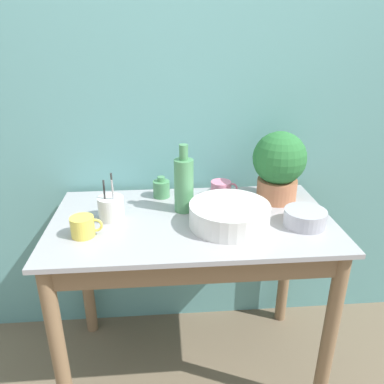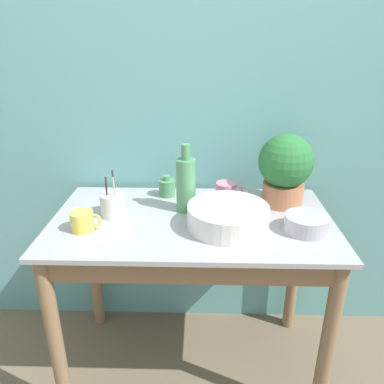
% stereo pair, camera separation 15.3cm
% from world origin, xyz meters
% --- Properties ---
extents(wall_back, '(6.00, 0.05, 2.40)m').
position_xyz_m(wall_back, '(0.00, 0.72, 1.20)').
color(wall_back, '#609E9E').
rests_on(wall_back, ground_plane).
extents(counter_table, '(1.18, 0.66, 0.82)m').
position_xyz_m(counter_table, '(0.00, 0.31, 0.64)').
color(counter_table, '#846647').
rests_on(counter_table, ground_plane).
extents(potted_plant, '(0.24, 0.24, 0.32)m').
position_xyz_m(potted_plant, '(0.41, 0.49, 0.99)').
color(potted_plant, '#B7704C').
rests_on(potted_plant, counter_table).
extents(bowl_wash_large, '(0.32, 0.32, 0.09)m').
position_xyz_m(bowl_wash_large, '(0.15, 0.26, 0.86)').
color(bowl_wash_large, silver).
rests_on(bowl_wash_large, counter_table).
extents(bottle_tall, '(0.08, 0.08, 0.30)m').
position_xyz_m(bottle_tall, '(-0.03, 0.41, 0.94)').
color(bottle_tall, '#4C8C59').
rests_on(bottle_tall, counter_table).
extents(bottle_short, '(0.08, 0.08, 0.10)m').
position_xyz_m(bottle_short, '(-0.13, 0.57, 0.86)').
color(bottle_short, '#4C8C59').
rests_on(bottle_short, counter_table).
extents(mug_pink, '(0.13, 0.10, 0.08)m').
position_xyz_m(mug_pink, '(0.16, 0.54, 0.86)').
color(mug_pink, pink).
rests_on(mug_pink, counter_table).
extents(mug_yellow, '(0.12, 0.09, 0.08)m').
position_xyz_m(mug_yellow, '(-0.43, 0.22, 0.86)').
color(mug_yellow, '#E5CC4C').
rests_on(mug_yellow, counter_table).
extents(bowl_small_steel, '(0.17, 0.17, 0.07)m').
position_xyz_m(bowl_small_steel, '(0.45, 0.23, 0.85)').
color(bowl_small_steel, '#A8A8B2').
rests_on(bowl_small_steel, counter_table).
extents(utensil_cup, '(0.11, 0.11, 0.22)m').
position_xyz_m(utensil_cup, '(-0.34, 0.35, 0.87)').
color(utensil_cup, silver).
rests_on(utensil_cup, counter_table).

